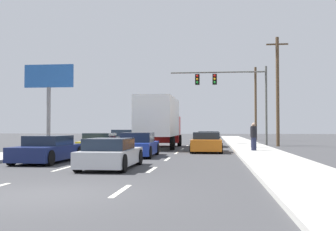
{
  "coord_description": "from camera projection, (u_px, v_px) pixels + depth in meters",
  "views": [
    {
      "loc": [
        3.95,
        -8.89,
        1.54
      ],
      "look_at": [
        0.93,
        17.92,
        2.36
      ],
      "focal_mm": 43.15,
      "sensor_mm": 36.0,
      "label": 1
    }
  ],
  "objects": [
    {
      "name": "ground_plane",
      "position": [
        166.0,
        146.0,
        34.06
      ],
      "size": [
        140.0,
        140.0,
        0.0
      ],
      "primitive_type": "plane",
      "color": "#3D3D3F"
    },
    {
      "name": "sidewalk_right",
      "position": [
        253.0,
        149.0,
        28.35
      ],
      "size": [
        2.88,
        80.0,
        0.14
      ],
      "primitive_type": "cube",
      "color": "#B2AFA8",
      "rests_on": "ground_plane"
    },
    {
      "name": "sidewalk_left",
      "position": [
        69.0,
        148.0,
        29.84
      ],
      "size": [
        2.88,
        80.0,
        0.14
      ],
      "primitive_type": "cube",
      "color": "#B2AFA8",
      "rests_on": "ground_plane"
    },
    {
      "name": "lane_markings",
      "position": [
        164.0,
        147.0,
        32.35
      ],
      "size": [
        3.54,
        57.0,
        0.01
      ],
      "color": "silver",
      "rests_on": "ground_plane"
    },
    {
      "name": "car_gray",
      "position": [
        125.0,
        139.0,
        33.36
      ],
      "size": [
        2.02,
        4.25,
        1.38
      ],
      "color": "slate",
      "rests_on": "ground_plane"
    },
    {
      "name": "car_yellow",
      "position": [
        100.0,
        143.0,
        25.55
      ],
      "size": [
        2.01,
        4.18,
        1.21
      ],
      "color": "yellow",
      "rests_on": "ground_plane"
    },
    {
      "name": "car_navy",
      "position": [
        48.0,
        150.0,
        18.03
      ],
      "size": [
        1.9,
        4.47,
        1.19
      ],
      "color": "#141E4C",
      "rests_on": "ground_plane"
    },
    {
      "name": "box_truck",
      "position": [
        160.0,
        120.0,
        30.27
      ],
      "size": [
        2.71,
        9.1,
        3.72
      ],
      "color": "white",
      "rests_on": "ground_plane"
    },
    {
      "name": "car_blue",
      "position": [
        138.0,
        146.0,
        21.64
      ],
      "size": [
        1.94,
        4.28,
        1.28
      ],
      "color": "#1E389E",
      "rests_on": "ground_plane"
    },
    {
      "name": "car_silver",
      "position": [
        111.0,
        154.0,
        15.35
      ],
      "size": [
        1.81,
        4.13,
        1.14
      ],
      "color": "#B7BABF",
      "rests_on": "ground_plane"
    },
    {
      "name": "car_black",
      "position": [
        209.0,
        139.0,
        32.9
      ],
      "size": [
        1.97,
        4.08,
        1.25
      ],
      "color": "black",
      "rests_on": "ground_plane"
    },
    {
      "name": "car_orange",
      "position": [
        206.0,
        143.0,
        25.64
      ],
      "size": [
        1.98,
        4.4,
        1.26
      ],
      "color": "orange",
      "rests_on": "ground_plane"
    },
    {
      "name": "traffic_signal_mast",
      "position": [
        226.0,
        86.0,
        36.88
      ],
      "size": [
        8.77,
        0.69,
        7.14
      ],
      "color": "#595B56",
      "rests_on": "ground_plane"
    },
    {
      "name": "utility_pole_mid",
      "position": [
        278.0,
        90.0,
        33.62
      ],
      "size": [
        1.8,
        0.28,
        9.13
      ],
      "color": "brown",
      "rests_on": "ground_plane"
    },
    {
      "name": "utility_pole_far",
      "position": [
        256.0,
        103.0,
        49.13
      ],
      "size": [
        1.8,
        0.28,
        8.96
      ],
      "color": "brown",
      "rests_on": "ground_plane"
    },
    {
      "name": "roadside_billboard",
      "position": [
        49.0,
        87.0,
        36.44
      ],
      "size": [
        4.55,
        0.36,
        7.26
      ],
      "color": "slate",
      "rests_on": "ground_plane"
    },
    {
      "name": "pedestrian_near_corner",
      "position": [
        253.0,
        136.0,
        28.83
      ],
      "size": [
        0.38,
        0.38,
        1.67
      ],
      "color": "#3F3F42",
      "rests_on": "sidewalk_right"
    },
    {
      "name": "pedestrian_mid_block",
      "position": [
        254.0,
        137.0,
        24.97
      ],
      "size": [
        0.38,
        0.38,
        1.72
      ],
      "color": "#1E233F",
      "rests_on": "sidewalk_right"
    }
  ]
}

